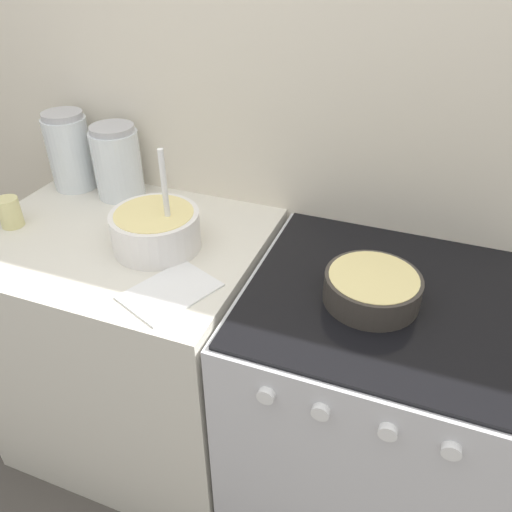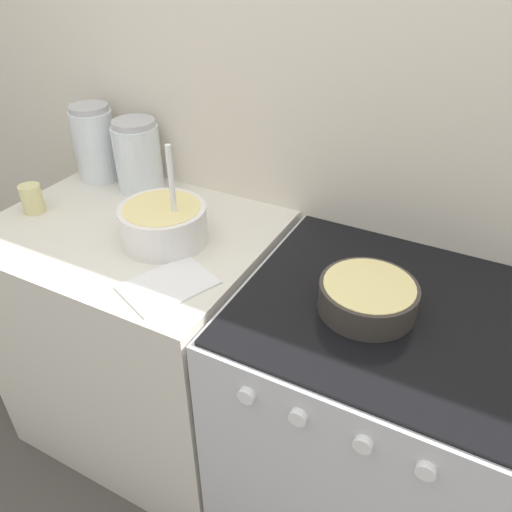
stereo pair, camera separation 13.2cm
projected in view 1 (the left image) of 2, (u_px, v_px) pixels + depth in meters
The scene contains 9 objects.
wall_back at pixel (293, 120), 1.49m from camera, with size 4.72×0.05×2.40m.
countertop_cabinet at pixel (136, 346), 1.75m from camera, with size 0.86×0.68×0.91m.
stove at pixel (363, 412), 1.52m from camera, with size 0.71×0.70×0.91m.
mixing_bowl at pixel (156, 228), 1.41m from camera, with size 0.25×0.25×0.31m.
baking_pan at pixel (372, 288), 1.22m from camera, with size 0.24×0.24×0.08m.
storage_jar_left at pixel (71, 156), 1.71m from camera, with size 0.15×0.15×0.27m.
storage_jar_middle at pixel (118, 166), 1.66m from camera, with size 0.16×0.16×0.24m.
tin_can at pixel (10, 212), 1.52m from camera, with size 0.07×0.07×0.09m.
recipe_page at pixel (170, 291), 1.27m from camera, with size 0.24×0.27×0.01m.
Camera 1 is at (0.41, -0.70, 1.70)m, focal length 35.00 mm.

